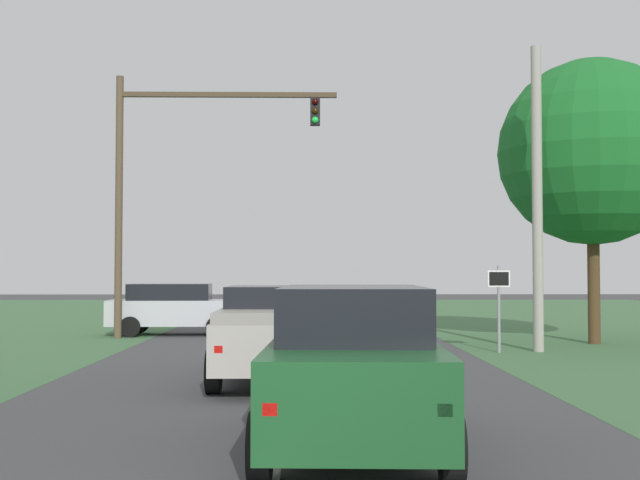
{
  "coord_description": "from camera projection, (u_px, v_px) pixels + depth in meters",
  "views": [
    {
      "loc": [
        0.35,
        -6.3,
        2.17
      ],
      "look_at": [
        0.73,
        16.3,
        3.02
      ],
      "focal_mm": 46.38,
      "sensor_mm": 36.0,
      "label": 1
    }
  ],
  "objects": [
    {
      "name": "keep_moving_sign",
      "position": [
        499.0,
        297.0,
        21.99
      ],
      "size": [
        0.6,
        0.09,
        2.32
      ],
      "color": "gray",
      "rests_on": "ground_plane"
    },
    {
      "name": "crossing_suv_far",
      "position": [
        175.0,
        308.0,
        28.07
      ],
      "size": [
        4.6,
        2.16,
        1.74
      ],
      "color": "silver",
      "rests_on": "ground_plane"
    },
    {
      "name": "traffic_light",
      "position": [
        173.0,
        167.0,
        26.92
      ],
      "size": [
        7.22,
        0.4,
        8.55
      ],
      "color": "brown",
      "rests_on": "ground_plane"
    },
    {
      "name": "red_suv_near",
      "position": [
        353.0,
        364.0,
        10.07
      ],
      "size": [
        2.35,
        4.94,
        1.98
      ],
      "color": "#194C23",
      "rests_on": "ground_plane"
    },
    {
      "name": "utility_pole_right",
      "position": [
        537.0,
        198.0,
        22.36
      ],
      "size": [
        0.28,
        0.28,
        8.3
      ],
      "primitive_type": "cylinder",
      "color": "#9E998E",
      "rests_on": "ground_plane"
    },
    {
      "name": "ground_plane",
      "position": [
        289.0,
        375.0,
        17.27
      ],
      "size": [
        120.0,
        120.0,
        0.0
      ],
      "primitive_type": "plane",
      "color": "#424244"
    },
    {
      "name": "oak_tree_right",
      "position": [
        592.0,
        152.0,
        24.83
      ],
      "size": [
        5.6,
        5.6,
        8.55
      ],
      "color": "#4C351E",
      "rests_on": "ground_plane"
    },
    {
      "name": "pickup_truck_lead",
      "position": [
        276.0,
        332.0,
        16.21
      ],
      "size": [
        2.36,
        5.52,
        1.88
      ],
      "color": "#B7B2A8",
      "rests_on": "ground_plane"
    }
  ]
}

